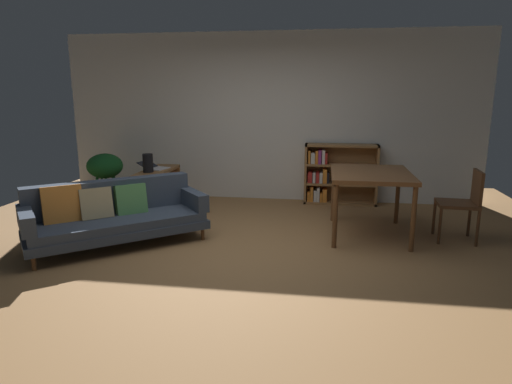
{
  "coord_description": "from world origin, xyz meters",
  "views": [
    {
      "loc": [
        0.9,
        -4.58,
        1.75
      ],
      "look_at": [
        0.13,
        0.5,
        0.6
      ],
      "focal_mm": 31.07,
      "sensor_mm": 36.0,
      "label": 1
    }
  ],
  "objects_px": {
    "dining_table": "(371,178)",
    "bookshelf": "(335,174)",
    "fabric_couch": "(114,214)",
    "media_console": "(157,190)",
    "open_laptop": "(155,167)",
    "potted_floor_plant": "(105,171)",
    "desk_speaker": "(148,163)",
    "dining_chair_near": "(464,201)"
  },
  "relations": [
    {
      "from": "dining_chair_near",
      "to": "desk_speaker",
      "type": "bearing_deg",
      "value": 171.53
    },
    {
      "from": "media_console",
      "to": "potted_floor_plant",
      "type": "bearing_deg",
      "value": 164.74
    },
    {
      "from": "fabric_couch",
      "to": "open_laptop",
      "type": "bearing_deg",
      "value": 94.55
    },
    {
      "from": "desk_speaker",
      "to": "bookshelf",
      "type": "relative_size",
      "value": 0.24
    },
    {
      "from": "dining_chair_near",
      "to": "open_laptop",
      "type": "bearing_deg",
      "value": 167.64
    },
    {
      "from": "bookshelf",
      "to": "open_laptop",
      "type": "bearing_deg",
      "value": -164.71
    },
    {
      "from": "media_console",
      "to": "open_laptop",
      "type": "distance_m",
      "value": 0.36
    },
    {
      "from": "desk_speaker",
      "to": "potted_floor_plant",
      "type": "relative_size",
      "value": 0.33
    },
    {
      "from": "media_console",
      "to": "dining_table",
      "type": "distance_m",
      "value": 3.18
    },
    {
      "from": "media_console",
      "to": "potted_floor_plant",
      "type": "height_order",
      "value": "potted_floor_plant"
    },
    {
      "from": "potted_floor_plant",
      "to": "dining_table",
      "type": "relative_size",
      "value": 0.66
    },
    {
      "from": "bookshelf",
      "to": "media_console",
      "type": "bearing_deg",
      "value": -162.18
    },
    {
      "from": "potted_floor_plant",
      "to": "bookshelf",
      "type": "bearing_deg",
      "value": 9.42
    },
    {
      "from": "potted_floor_plant",
      "to": "dining_table",
      "type": "height_order",
      "value": "potted_floor_plant"
    },
    {
      "from": "potted_floor_plant",
      "to": "dining_table",
      "type": "bearing_deg",
      "value": -14.05
    },
    {
      "from": "open_laptop",
      "to": "potted_floor_plant",
      "type": "distance_m",
      "value": 0.91
    },
    {
      "from": "open_laptop",
      "to": "desk_speaker",
      "type": "height_order",
      "value": "desk_speaker"
    },
    {
      "from": "open_laptop",
      "to": "desk_speaker",
      "type": "bearing_deg",
      "value": -86.32
    },
    {
      "from": "open_laptop",
      "to": "dining_chair_near",
      "type": "distance_m",
      "value": 4.31
    },
    {
      "from": "fabric_couch",
      "to": "dining_chair_near",
      "type": "distance_m",
      "value": 4.15
    },
    {
      "from": "open_laptop",
      "to": "bookshelf",
      "type": "distance_m",
      "value": 2.84
    },
    {
      "from": "dining_chair_near",
      "to": "bookshelf",
      "type": "relative_size",
      "value": 0.75
    },
    {
      "from": "fabric_couch",
      "to": "dining_chair_near",
      "type": "height_order",
      "value": "dining_chair_near"
    },
    {
      "from": "media_console",
      "to": "fabric_couch",
      "type": "bearing_deg",
      "value": -87.33
    },
    {
      "from": "open_laptop",
      "to": "dining_table",
      "type": "distance_m",
      "value": 3.24
    },
    {
      "from": "desk_speaker",
      "to": "dining_table",
      "type": "distance_m",
      "value": 3.15
    },
    {
      "from": "media_console",
      "to": "open_laptop",
      "type": "bearing_deg",
      "value": 118.26
    },
    {
      "from": "media_console",
      "to": "bookshelf",
      "type": "distance_m",
      "value": 2.82
    },
    {
      "from": "open_laptop",
      "to": "desk_speaker",
      "type": "relative_size",
      "value": 1.74
    },
    {
      "from": "desk_speaker",
      "to": "open_laptop",
      "type": "bearing_deg",
      "value": 93.68
    },
    {
      "from": "fabric_couch",
      "to": "media_console",
      "type": "bearing_deg",
      "value": 92.67
    },
    {
      "from": "dining_table",
      "to": "bookshelf",
      "type": "distance_m",
      "value": 1.67
    },
    {
      "from": "media_console",
      "to": "dining_chair_near",
      "type": "relative_size",
      "value": 1.33
    },
    {
      "from": "dining_table",
      "to": "bookshelf",
      "type": "height_order",
      "value": "bookshelf"
    },
    {
      "from": "potted_floor_plant",
      "to": "dining_chair_near",
      "type": "height_order",
      "value": "dining_chair_near"
    },
    {
      "from": "media_console",
      "to": "dining_table",
      "type": "xyz_separation_m",
      "value": [
        3.06,
        -0.74,
        0.42
      ]
    },
    {
      "from": "fabric_couch",
      "to": "dining_table",
      "type": "distance_m",
      "value": 3.12
    },
    {
      "from": "dining_chair_near",
      "to": "bookshelf",
      "type": "xyz_separation_m",
      "value": [
        -1.47,
        1.67,
        -0.02
      ]
    },
    {
      "from": "bookshelf",
      "to": "dining_table",
      "type": "bearing_deg",
      "value": -76.48
    },
    {
      "from": "fabric_couch",
      "to": "dining_table",
      "type": "relative_size",
      "value": 1.66
    },
    {
      "from": "fabric_couch",
      "to": "bookshelf",
      "type": "relative_size",
      "value": 1.77
    },
    {
      "from": "media_console",
      "to": "open_laptop",
      "type": "xyz_separation_m",
      "value": [
        -0.06,
        0.11,
        0.34
      ]
    }
  ]
}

